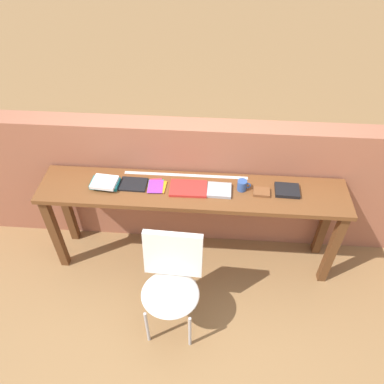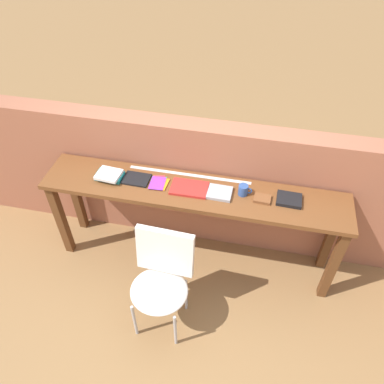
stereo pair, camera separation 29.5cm
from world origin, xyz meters
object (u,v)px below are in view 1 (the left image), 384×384
at_px(book_open_centre, 188,188).
at_px(book_repair_rightmost, 287,190).
at_px(chair_white_moulded, 171,280).
at_px(leather_journal_brown, 261,192).
at_px(book_stack_leftmost, 105,183).
at_px(pamphlet_pile_colourful, 156,186).
at_px(magazine_cycling, 133,184).
at_px(mug, 242,185).

distance_m(book_open_centre, book_repair_rightmost, 0.79).
xyz_separation_m(chair_white_moulded, leather_journal_brown, (0.66, 0.63, 0.37)).
distance_m(book_stack_leftmost, leather_journal_brown, 1.26).
relative_size(pamphlet_pile_colourful, book_open_centre, 0.65).
bearing_deg(pamphlet_pile_colourful, book_repair_rightmost, 0.74).
relative_size(book_open_centre, leather_journal_brown, 2.28).
relative_size(chair_white_moulded, pamphlet_pile_colourful, 4.64).
bearing_deg(book_repair_rightmost, pamphlet_pile_colourful, -177.18).
height_order(magazine_cycling, mug, mug).
xyz_separation_m(book_stack_leftmost, mug, (1.11, 0.03, 0.02)).
xyz_separation_m(mug, leather_journal_brown, (0.15, -0.03, -0.03)).
bearing_deg(book_repair_rightmost, leather_journal_brown, -169.06).
distance_m(pamphlet_pile_colourful, leather_journal_brown, 0.84).
height_order(book_open_centre, mug, mug).
bearing_deg(book_repair_rightmost, chair_white_moulded, -140.72).
height_order(book_stack_leftmost, magazine_cycling, book_stack_leftmost).
xyz_separation_m(pamphlet_pile_colourful, book_open_centre, (0.26, -0.02, 0.01)).
height_order(chair_white_moulded, book_stack_leftmost, book_stack_leftmost).
xyz_separation_m(book_stack_leftmost, book_open_centre, (0.68, 0.00, -0.02)).
bearing_deg(book_repair_rightmost, magazine_cycling, -177.45).
distance_m(book_stack_leftmost, magazine_cycling, 0.23).
distance_m(chair_white_moulded, magazine_cycling, 0.83).
distance_m(mug, leather_journal_brown, 0.16).
bearing_deg(mug, pamphlet_pile_colourful, -178.79).
bearing_deg(magazine_cycling, pamphlet_pile_colourful, 0.28).
relative_size(magazine_cycling, book_repair_rightmost, 1.13).
distance_m(book_stack_leftmost, book_open_centre, 0.68).
height_order(book_open_centre, leather_journal_brown, leather_journal_brown).
distance_m(book_stack_leftmost, book_repair_rightmost, 1.46).
height_order(magazine_cycling, pamphlet_pile_colourful, magazine_cycling).
relative_size(book_stack_leftmost, pamphlet_pile_colourful, 1.21).
relative_size(book_stack_leftmost, mug, 2.11).
bearing_deg(magazine_cycling, book_open_centre, -1.31).
height_order(magazine_cycling, book_repair_rightmost, book_repair_rightmost).
height_order(book_stack_leftmost, leather_journal_brown, book_stack_leftmost).
xyz_separation_m(magazine_cycling, book_repair_rightmost, (1.24, 0.01, 0.01)).
xyz_separation_m(leather_journal_brown, book_repair_rightmost, (0.20, 0.03, 0.00)).
xyz_separation_m(book_open_centre, mug, (0.43, 0.03, 0.03)).
xyz_separation_m(book_stack_leftmost, leather_journal_brown, (1.26, 0.00, -0.02)).
bearing_deg(mug, chair_white_moulded, -127.71).
xyz_separation_m(book_stack_leftmost, pamphlet_pile_colourful, (0.42, 0.02, -0.02)).
relative_size(magazine_cycling, pamphlet_pile_colourful, 1.13).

